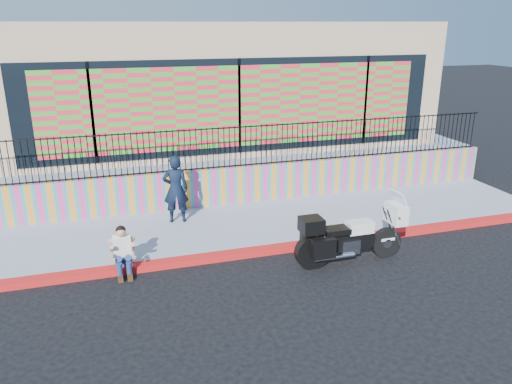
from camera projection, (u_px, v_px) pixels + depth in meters
name	position (u px, v px, depth m)	size (l,w,h in m)	color
ground	(285.00, 251.00, 12.05)	(90.00, 90.00, 0.00)	black
red_curb	(285.00, 248.00, 12.03)	(16.00, 0.30, 0.15)	red
sidewalk	(264.00, 223.00, 13.52)	(16.00, 3.00, 0.15)	gray
mural_wall	(248.00, 184.00, 14.77)	(16.00, 0.20, 1.10)	#EE3E8C
metal_fence	(248.00, 146.00, 14.40)	(15.80, 0.04, 1.20)	black
elevated_platform	(212.00, 147.00, 19.41)	(16.00, 10.00, 1.25)	gray
storefront_building	(211.00, 79.00, 18.37)	(14.00, 8.06, 4.00)	#CCA988
police_motorcycle	(349.00, 235.00, 11.26)	(2.57, 0.85, 1.60)	black
police_officer	(176.00, 189.00, 13.15)	(0.67, 0.44, 1.82)	black
seated_man	(123.00, 256.00, 10.78)	(0.54, 0.71, 1.06)	navy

